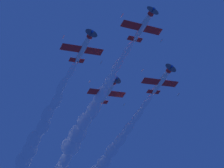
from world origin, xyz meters
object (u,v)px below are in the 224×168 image
object	(u,v)px
airplane_lead	(143,25)
airplane_slot_tail	(108,91)
airplane_left_wingman	(162,80)
airplane_right_wingman	(84,47)

from	to	relation	value
airplane_lead	airplane_slot_tail	distance (m)	19.17
airplane_left_wingman	airplane_slot_tail	world-z (taller)	airplane_slot_tail
airplane_left_wingman	airplane_slot_tail	distance (m)	12.94
airplane_lead	airplane_right_wingman	size ratio (longest dim) A/B	1.00
airplane_lead	airplane_left_wingman	bearing A→B (deg)	-96.30
airplane_slot_tail	airplane_right_wingman	bearing A→B (deg)	82.16
airplane_right_wingman	airplane_lead	bearing A→B (deg)	173.72
airplane_right_wingman	airplane_slot_tail	distance (m)	14.35
airplane_lead	airplane_slot_tail	bearing A→B (deg)	-54.22
airplane_lead	airplane_slot_tail	size ratio (longest dim) A/B	1.00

